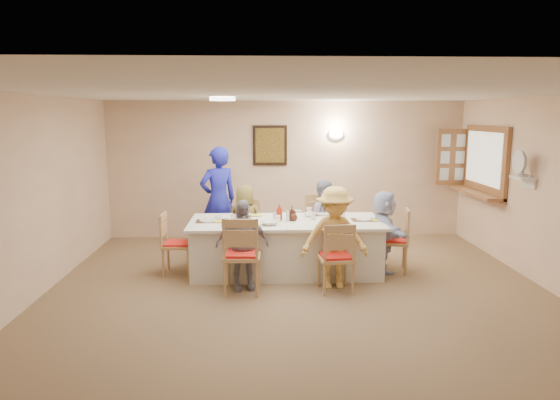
{
  "coord_description": "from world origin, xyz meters",
  "views": [
    {
      "loc": [
        -0.48,
        -5.61,
        2.27
      ],
      "look_at": [
        -0.2,
        1.4,
        1.05
      ],
      "focal_mm": 32.0,
      "sensor_mm": 36.0,
      "label": 1
    }
  ],
  "objects_px": {
    "chair_front_right": "(336,256)",
    "chair_left_end": "(177,243)",
    "diner_front_right": "(335,238)",
    "diner_right_end": "(384,231)",
    "condiment_ketchup": "(279,212)",
    "desk_fan": "(522,167)",
    "diner_back_right": "(322,219)",
    "diner_back_left": "(245,222)",
    "chair_front_left": "(242,254)",
    "chair_back_right": "(321,226)",
    "dining_table": "(286,246)",
    "serving_hatch": "(485,161)",
    "caregiver": "(218,200)",
    "chair_back_left": "(246,229)",
    "diner_front_left": "(242,245)",
    "chair_right_end": "(392,240)"
  },
  "relations": [
    {
      "from": "chair_front_right",
      "to": "chair_left_end",
      "type": "relative_size",
      "value": 1.05
    },
    {
      "from": "diner_front_right",
      "to": "diner_right_end",
      "type": "bearing_deg",
      "value": 39.97
    },
    {
      "from": "condiment_ketchup",
      "to": "desk_fan",
      "type": "bearing_deg",
      "value": -5.58
    },
    {
      "from": "chair_front_right",
      "to": "diner_back_right",
      "type": "height_order",
      "value": "diner_back_right"
    },
    {
      "from": "diner_back_left",
      "to": "diner_back_right",
      "type": "relative_size",
      "value": 0.95
    },
    {
      "from": "chair_front_left",
      "to": "diner_back_right",
      "type": "distance_m",
      "value": 1.91
    },
    {
      "from": "desk_fan",
      "to": "chair_back_right",
      "type": "relative_size",
      "value": 0.3
    },
    {
      "from": "dining_table",
      "to": "chair_front_left",
      "type": "distance_m",
      "value": 1.01
    },
    {
      "from": "serving_hatch",
      "to": "chair_left_end",
      "type": "xyz_separation_m",
      "value": [
        -4.88,
        -1.06,
        -1.06
      ]
    },
    {
      "from": "caregiver",
      "to": "chair_left_end",
      "type": "bearing_deg",
      "value": 38.64
    },
    {
      "from": "serving_hatch",
      "to": "diner_back_left",
      "type": "relative_size",
      "value": 1.26
    },
    {
      "from": "serving_hatch",
      "to": "dining_table",
      "type": "height_order",
      "value": "serving_hatch"
    },
    {
      "from": "chair_back_left",
      "to": "dining_table",
      "type": "bearing_deg",
      "value": -41.76
    },
    {
      "from": "chair_left_end",
      "to": "diner_front_left",
      "type": "distance_m",
      "value": 1.18
    },
    {
      "from": "chair_back_left",
      "to": "diner_right_end",
      "type": "relative_size",
      "value": 0.78
    },
    {
      "from": "serving_hatch",
      "to": "chair_front_right",
      "type": "distance_m",
      "value": 3.46
    },
    {
      "from": "diner_back_left",
      "to": "diner_front_left",
      "type": "xyz_separation_m",
      "value": [
        0.0,
        -1.36,
        -0.0
      ]
    },
    {
      "from": "dining_table",
      "to": "chair_front_right",
      "type": "height_order",
      "value": "chair_front_right"
    },
    {
      "from": "diner_front_right",
      "to": "serving_hatch",
      "type": "bearing_deg",
      "value": 32.86
    },
    {
      "from": "chair_front_left",
      "to": "chair_front_right",
      "type": "xyz_separation_m",
      "value": [
        1.2,
        0.0,
        -0.04
      ]
    },
    {
      "from": "dining_table",
      "to": "diner_back_left",
      "type": "height_order",
      "value": "diner_back_left"
    },
    {
      "from": "caregiver",
      "to": "chair_back_left",
      "type": "bearing_deg",
      "value": 114.26
    },
    {
      "from": "dining_table",
      "to": "condiment_ketchup",
      "type": "distance_m",
      "value": 0.51
    },
    {
      "from": "diner_right_end",
      "to": "caregiver",
      "type": "height_order",
      "value": "caregiver"
    },
    {
      "from": "chair_front_right",
      "to": "condiment_ketchup",
      "type": "distance_m",
      "value": 1.16
    },
    {
      "from": "diner_back_left",
      "to": "chair_left_end",
      "type": "bearing_deg",
      "value": 46.54
    },
    {
      "from": "desk_fan",
      "to": "condiment_ketchup",
      "type": "relative_size",
      "value": 1.26
    },
    {
      "from": "diner_back_left",
      "to": "diner_front_left",
      "type": "height_order",
      "value": "diner_back_left"
    },
    {
      "from": "serving_hatch",
      "to": "diner_right_end",
      "type": "relative_size",
      "value": 1.26
    },
    {
      "from": "dining_table",
      "to": "chair_back_right",
      "type": "bearing_deg",
      "value": 53.13
    },
    {
      "from": "diner_back_left",
      "to": "diner_front_right",
      "type": "xyz_separation_m",
      "value": [
        1.2,
        -1.36,
        0.08
      ]
    },
    {
      "from": "caregiver",
      "to": "diner_front_right",
      "type": "bearing_deg",
      "value": 104.17
    },
    {
      "from": "diner_right_end",
      "to": "caregiver",
      "type": "distance_m",
      "value": 2.74
    },
    {
      "from": "chair_front_left",
      "to": "condiment_ketchup",
      "type": "distance_m",
      "value": 1.05
    },
    {
      "from": "chair_back_left",
      "to": "diner_back_left",
      "type": "distance_m",
      "value": 0.18
    },
    {
      "from": "diner_back_right",
      "to": "condiment_ketchup",
      "type": "relative_size",
      "value": 5.27
    },
    {
      "from": "chair_front_right",
      "to": "chair_right_end",
      "type": "bearing_deg",
      "value": -144.69
    },
    {
      "from": "chair_front_left",
      "to": "diner_front_left",
      "type": "relative_size",
      "value": 0.85
    },
    {
      "from": "chair_front_left",
      "to": "caregiver",
      "type": "height_order",
      "value": "caregiver"
    },
    {
      "from": "chair_left_end",
      "to": "diner_back_left",
      "type": "bearing_deg",
      "value": -53.01
    },
    {
      "from": "chair_front_right",
      "to": "condiment_ketchup",
      "type": "height_order",
      "value": "condiment_ketchup"
    },
    {
      "from": "chair_right_end",
      "to": "diner_back_right",
      "type": "relative_size",
      "value": 0.74
    },
    {
      "from": "chair_front_right",
      "to": "diner_right_end",
      "type": "distance_m",
      "value": 1.15
    },
    {
      "from": "desk_fan",
      "to": "chair_right_end",
      "type": "bearing_deg",
      "value": 170.22
    },
    {
      "from": "diner_back_right",
      "to": "chair_left_end",
      "type": "bearing_deg",
      "value": 18.6
    },
    {
      "from": "chair_right_end",
      "to": "condiment_ketchup",
      "type": "bearing_deg",
      "value": -79.4
    },
    {
      "from": "diner_right_end",
      "to": "chair_front_left",
      "type": "bearing_deg",
      "value": 108.06
    },
    {
      "from": "chair_front_left",
      "to": "caregiver",
      "type": "bearing_deg",
      "value": -73.98
    },
    {
      "from": "chair_back_left",
      "to": "serving_hatch",
      "type": "bearing_deg",
      "value": 15.19
    },
    {
      "from": "diner_front_right",
      "to": "chair_right_end",
      "type": "bearing_deg",
      "value": 35.9
    }
  ]
}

